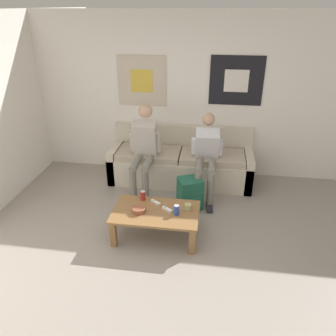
% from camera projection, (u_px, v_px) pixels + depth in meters
% --- Properties ---
extents(ground_plane, '(18.00, 18.00, 0.00)m').
position_uv_depth(ground_plane, '(144.00, 275.00, 3.50)').
color(ground_plane, gray).
extents(wall_back, '(10.00, 0.07, 2.55)m').
position_uv_depth(wall_back, '(175.00, 97.00, 5.22)').
color(wall_back, white).
rests_on(wall_back, ground_plane).
extents(couch, '(2.25, 0.75, 0.84)m').
position_uv_depth(couch, '(181.00, 163.00, 5.30)').
color(couch, beige).
rests_on(couch, ground_plane).
extents(coffee_table, '(1.04, 0.63, 0.37)m').
position_uv_depth(coffee_table, '(156.00, 215.00, 3.97)').
color(coffee_table, olive).
rests_on(coffee_table, ground_plane).
extents(person_seated_adult, '(0.47, 0.89, 1.30)m').
position_uv_depth(person_seated_adult, '(144.00, 147.00, 4.84)').
color(person_seated_adult, gray).
rests_on(person_seated_adult, ground_plane).
extents(person_seated_teen, '(0.47, 0.94, 1.18)m').
position_uv_depth(person_seated_teen, '(206.00, 154.00, 4.77)').
color(person_seated_teen, gray).
rests_on(person_seated_teen, ground_plane).
extents(backpack, '(0.40, 0.39, 0.45)m').
position_uv_depth(backpack, '(190.00, 194.00, 4.59)').
color(backpack, '#1E5642').
rests_on(backpack, ground_plane).
extents(ceramic_bowl, '(0.16, 0.16, 0.06)m').
position_uv_depth(ceramic_bowl, '(139.00, 210.00, 3.91)').
color(ceramic_bowl, brown).
rests_on(ceramic_bowl, coffee_table).
extents(pillar_candle, '(0.08, 0.08, 0.09)m').
position_uv_depth(pillar_candle, '(188.00, 207.00, 3.96)').
color(pillar_candle, tan).
rests_on(pillar_candle, coffee_table).
extents(drink_can_blue, '(0.07, 0.07, 0.12)m').
position_uv_depth(drink_can_blue, '(176.00, 210.00, 3.86)').
color(drink_can_blue, '#28479E').
rests_on(drink_can_blue, coffee_table).
extents(drink_can_red, '(0.07, 0.07, 0.12)m').
position_uv_depth(drink_can_red, '(143.00, 196.00, 4.15)').
color(drink_can_red, maroon).
rests_on(drink_can_red, coffee_table).
extents(game_controller_near_left, '(0.14, 0.11, 0.03)m').
position_uv_depth(game_controller_near_left, '(167.00, 209.00, 3.96)').
color(game_controller_near_left, white).
rests_on(game_controller_near_left, coffee_table).
extents(game_controller_near_right, '(0.14, 0.11, 0.03)m').
position_uv_depth(game_controller_near_right, '(156.00, 202.00, 4.10)').
color(game_controller_near_right, white).
rests_on(game_controller_near_right, coffee_table).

